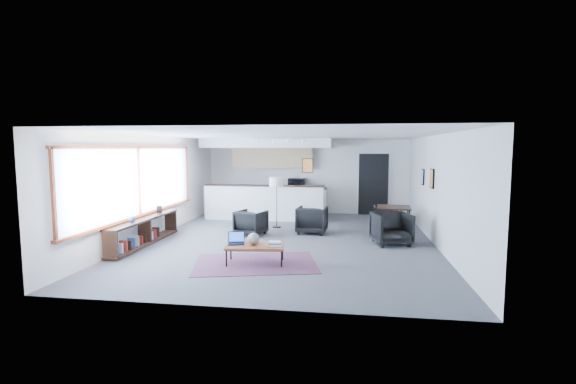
# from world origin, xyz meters

# --- Properties ---
(room) EXTENTS (7.02, 9.02, 2.62)m
(room) POSITION_xyz_m (0.00, 0.00, 1.30)
(room) COLOR #4B4B4E
(room) RESTS_ON ground
(window) EXTENTS (0.10, 5.95, 1.66)m
(window) POSITION_xyz_m (-3.46, -0.90, 1.46)
(window) COLOR #8CBFFF
(window) RESTS_ON room
(console) EXTENTS (0.35, 3.00, 0.80)m
(console) POSITION_xyz_m (-3.30, -1.05, 0.33)
(console) COLOR black
(console) RESTS_ON floor
(kitchenette) EXTENTS (4.20, 1.96, 2.60)m
(kitchenette) POSITION_xyz_m (-1.20, 3.71, 1.38)
(kitchenette) COLOR white
(kitchenette) RESTS_ON floor
(doorway) EXTENTS (1.10, 0.12, 2.15)m
(doorway) POSITION_xyz_m (2.30, 4.42, 1.07)
(doorway) COLOR black
(doorway) RESTS_ON room
(track_light) EXTENTS (1.60, 0.07, 0.15)m
(track_light) POSITION_xyz_m (-0.59, 2.20, 2.53)
(track_light) COLOR silver
(track_light) RESTS_ON room
(wall_art_lower) EXTENTS (0.03, 0.38, 0.48)m
(wall_art_lower) POSITION_xyz_m (3.47, 0.40, 1.55)
(wall_art_lower) COLOR black
(wall_art_lower) RESTS_ON room
(wall_art_upper) EXTENTS (0.03, 0.34, 0.44)m
(wall_art_upper) POSITION_xyz_m (3.47, 1.70, 1.50)
(wall_art_upper) COLOR black
(wall_art_upper) RESTS_ON room
(kilim_rug) EXTENTS (2.70, 2.14, 0.01)m
(kilim_rug) POSITION_xyz_m (-0.34, -2.21, 0.01)
(kilim_rug) COLOR #50293F
(kilim_rug) RESTS_ON floor
(coffee_table) EXTENTS (1.21, 0.75, 0.38)m
(coffee_table) POSITION_xyz_m (-0.34, -2.21, 0.35)
(coffee_table) COLOR brown
(coffee_table) RESTS_ON floor
(laptop) EXTENTS (0.38, 0.34, 0.23)m
(laptop) POSITION_xyz_m (-0.75, -2.13, 0.44)
(laptop) COLOR black
(laptop) RESTS_ON coffee_table
(ceramic_pot) EXTENTS (0.24, 0.24, 0.24)m
(ceramic_pot) POSITION_xyz_m (-0.39, -2.18, 0.49)
(ceramic_pot) COLOR gray
(ceramic_pot) RESTS_ON coffee_table
(book_stack) EXTENTS (0.30, 0.25, 0.09)m
(book_stack) POSITION_xyz_m (0.05, -2.19, 0.42)
(book_stack) COLOR silver
(book_stack) RESTS_ON coffee_table
(coaster) EXTENTS (0.13, 0.13, 0.01)m
(coaster) POSITION_xyz_m (-0.32, -2.47, 0.38)
(coaster) COLOR #E5590C
(coaster) RESTS_ON coffee_table
(armchair_left) EXTENTS (0.86, 0.83, 0.73)m
(armchair_left) POSITION_xyz_m (-1.07, 0.47, 0.36)
(armchair_left) COLOR black
(armchair_left) RESTS_ON floor
(armchair_right) EXTENTS (0.83, 0.79, 0.79)m
(armchair_right) POSITION_xyz_m (0.50, 0.96, 0.40)
(armchair_right) COLOR black
(armchair_right) RESTS_ON floor
(floor_lamp) EXTENTS (0.45, 0.45, 1.45)m
(floor_lamp) POSITION_xyz_m (-0.59, 1.65, 1.26)
(floor_lamp) COLOR black
(floor_lamp) RESTS_ON floor
(dining_table) EXTENTS (0.94, 0.94, 0.73)m
(dining_table) POSITION_xyz_m (2.66, 1.19, 0.67)
(dining_table) COLOR black
(dining_table) RESTS_ON floor
(dining_chair_near) EXTENTS (0.85, 0.82, 0.72)m
(dining_chair_near) POSITION_xyz_m (2.49, -0.12, 0.36)
(dining_chair_near) COLOR black
(dining_chair_near) RESTS_ON floor
(dining_chair_far) EXTENTS (0.59, 0.55, 0.58)m
(dining_chair_far) POSITION_xyz_m (2.53, 2.13, 0.29)
(dining_chair_far) COLOR black
(dining_chair_far) RESTS_ON floor
(microwave) EXTENTS (0.57, 0.32, 0.39)m
(microwave) POSITION_xyz_m (-0.32, 4.15, 1.12)
(microwave) COLOR black
(microwave) RESTS_ON kitchenette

